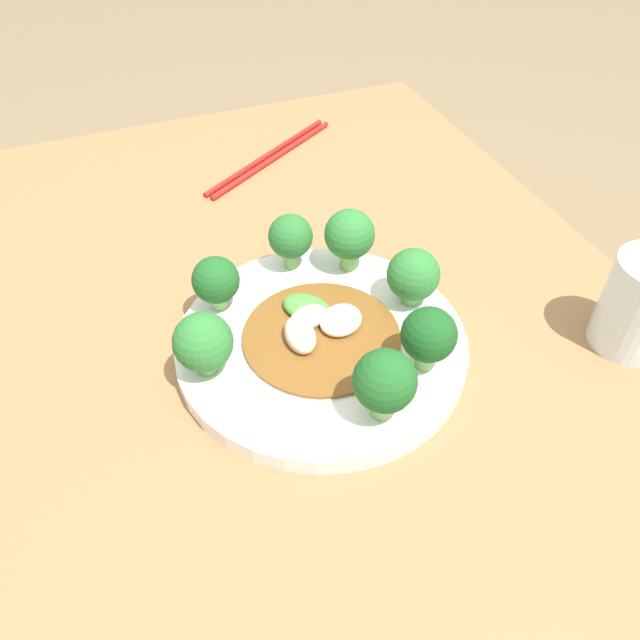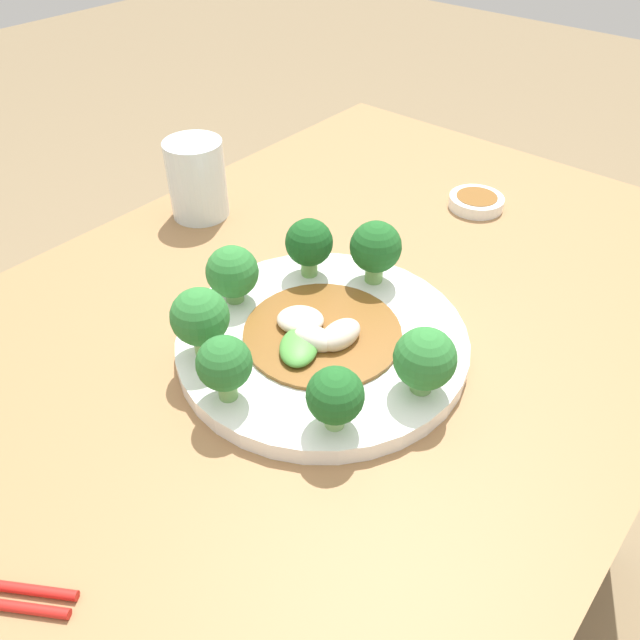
{
  "view_description": "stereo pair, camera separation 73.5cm",
  "coord_description": "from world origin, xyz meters",
  "px_view_note": "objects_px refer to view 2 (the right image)",
  "views": [
    {
      "loc": [
        -0.38,
        0.18,
        1.16
      ],
      "look_at": [
        0.0,
        0.03,
        0.76
      ],
      "focal_mm": 35.0,
      "sensor_mm": 36.0,
      "label": 1
    },
    {
      "loc": [
        0.34,
        0.31,
        1.13
      ],
      "look_at": [
        0.0,
        0.03,
        0.76
      ],
      "focal_mm": 35.0,
      "sensor_mm": 36.0,
      "label": 2
    }
  ],
  "objects_px": {
    "broccoli_east": "(224,365)",
    "drinking_glass": "(197,179)",
    "broccoli_southeast": "(200,318)",
    "sauce_dish": "(476,201)",
    "plate": "(320,343)",
    "broccoli_southwest": "(309,244)",
    "broccoli_north": "(425,359)",
    "broccoli_south": "(232,272)",
    "broccoli_northeast": "(335,396)",
    "stirfry_center": "(317,334)",
    "broccoli_west": "(376,248)"
  },
  "relations": [
    {
      "from": "stirfry_center",
      "to": "sauce_dish",
      "type": "distance_m",
      "value": 0.35
    },
    {
      "from": "sauce_dish",
      "to": "broccoli_south",
      "type": "bearing_deg",
      "value": -12.77
    },
    {
      "from": "broccoli_south",
      "to": "broccoli_southeast",
      "type": "distance_m",
      "value": 0.08
    },
    {
      "from": "broccoli_south",
      "to": "plate",
      "type": "bearing_deg",
      "value": 96.8
    },
    {
      "from": "broccoli_south",
      "to": "broccoli_northeast",
      "type": "distance_m",
      "value": 0.19
    },
    {
      "from": "broccoli_southwest",
      "to": "broccoli_east",
      "type": "bearing_deg",
      "value": 19.68
    },
    {
      "from": "broccoli_south",
      "to": "broccoli_west",
      "type": "bearing_deg",
      "value": 143.26
    },
    {
      "from": "plate",
      "to": "sauce_dish",
      "type": "xyz_separation_m",
      "value": [
        -0.34,
        -0.02,
        -0.0
      ]
    },
    {
      "from": "broccoli_east",
      "to": "broccoli_southwest",
      "type": "xyz_separation_m",
      "value": [
        -0.18,
        -0.06,
        0.0
      ]
    },
    {
      "from": "broccoli_northeast",
      "to": "broccoli_southeast",
      "type": "xyz_separation_m",
      "value": [
        0.01,
        -0.14,
        0.01
      ]
    },
    {
      "from": "broccoli_south",
      "to": "drinking_glass",
      "type": "distance_m",
      "value": 0.21
    },
    {
      "from": "broccoli_south",
      "to": "broccoli_west",
      "type": "xyz_separation_m",
      "value": [
        -0.12,
        0.09,
        0.01
      ]
    },
    {
      "from": "sauce_dish",
      "to": "stirfry_center",
      "type": "bearing_deg",
      "value": 3.81
    },
    {
      "from": "broccoli_west",
      "to": "drinking_glass",
      "type": "relative_size",
      "value": 0.71
    },
    {
      "from": "plate",
      "to": "broccoli_south",
      "type": "xyz_separation_m",
      "value": [
        0.01,
        -0.1,
        0.04
      ]
    },
    {
      "from": "broccoli_west",
      "to": "stirfry_center",
      "type": "relative_size",
      "value": 0.45
    },
    {
      "from": "plate",
      "to": "broccoli_north",
      "type": "relative_size",
      "value": 4.45
    },
    {
      "from": "broccoli_northeast",
      "to": "broccoli_southwest",
      "type": "bearing_deg",
      "value": -133.58
    },
    {
      "from": "stirfry_center",
      "to": "plate",
      "type": "bearing_deg",
      "value": -173.48
    },
    {
      "from": "broccoli_southeast",
      "to": "sauce_dish",
      "type": "height_order",
      "value": "broccoli_southeast"
    },
    {
      "from": "broccoli_west",
      "to": "sauce_dish",
      "type": "xyz_separation_m",
      "value": [
        -0.23,
        -0.01,
        -0.05
      ]
    },
    {
      "from": "plate",
      "to": "broccoli_east",
      "type": "bearing_deg",
      "value": -5.18
    },
    {
      "from": "broccoli_southeast",
      "to": "drinking_glass",
      "type": "relative_size",
      "value": 0.71
    },
    {
      "from": "plate",
      "to": "drinking_glass",
      "type": "distance_m",
      "value": 0.3
    },
    {
      "from": "plate",
      "to": "broccoli_southwest",
      "type": "height_order",
      "value": "broccoli_southwest"
    },
    {
      "from": "broccoli_northeast",
      "to": "plate",
      "type": "bearing_deg",
      "value": -133.64
    },
    {
      "from": "plate",
      "to": "broccoli_east",
      "type": "relative_size",
      "value": 4.47
    },
    {
      "from": "broccoli_south",
      "to": "broccoli_north",
      "type": "distance_m",
      "value": 0.21
    },
    {
      "from": "broccoli_northeast",
      "to": "sauce_dish",
      "type": "distance_m",
      "value": 0.43
    },
    {
      "from": "broccoli_north",
      "to": "broccoli_east",
      "type": "bearing_deg",
      "value": -46.68
    },
    {
      "from": "broccoli_southwest",
      "to": "broccoli_north",
      "type": "xyz_separation_m",
      "value": [
        0.07,
        0.18,
        -0.0
      ]
    },
    {
      "from": "broccoli_south",
      "to": "sauce_dish",
      "type": "height_order",
      "value": "broccoli_south"
    },
    {
      "from": "broccoli_east",
      "to": "stirfry_center",
      "type": "xyz_separation_m",
      "value": [
        -0.1,
        0.01,
        -0.03
      ]
    },
    {
      "from": "broccoli_east",
      "to": "broccoli_south",
      "type": "distance_m",
      "value": 0.13
    },
    {
      "from": "broccoli_west",
      "to": "broccoli_northeast",
      "type": "height_order",
      "value": "broccoli_west"
    },
    {
      "from": "broccoli_northeast",
      "to": "broccoli_southeast",
      "type": "bearing_deg",
      "value": -86.08
    },
    {
      "from": "broccoli_east",
      "to": "broccoli_west",
      "type": "relative_size",
      "value": 0.91
    },
    {
      "from": "plate",
      "to": "broccoli_northeast",
      "type": "bearing_deg",
      "value": 46.36
    },
    {
      "from": "broccoli_west",
      "to": "broccoli_south",
      "type": "bearing_deg",
      "value": -36.74
    },
    {
      "from": "broccoli_west",
      "to": "broccoli_southeast",
      "type": "xyz_separation_m",
      "value": [
        0.19,
        -0.05,
        0.0
      ]
    },
    {
      "from": "broccoli_northeast",
      "to": "broccoli_north",
      "type": "bearing_deg",
      "value": 158.33
    },
    {
      "from": "broccoli_southwest",
      "to": "drinking_glass",
      "type": "distance_m",
      "value": 0.21
    },
    {
      "from": "broccoli_northeast",
      "to": "stirfry_center",
      "type": "relative_size",
      "value": 0.38
    },
    {
      "from": "broccoli_east",
      "to": "broccoli_southeast",
      "type": "xyz_separation_m",
      "value": [
        -0.02,
        -0.06,
        0.0
      ]
    },
    {
      "from": "plate",
      "to": "sauce_dish",
      "type": "height_order",
      "value": "plate"
    },
    {
      "from": "stirfry_center",
      "to": "drinking_glass",
      "type": "relative_size",
      "value": 1.55
    },
    {
      "from": "broccoli_southeast",
      "to": "broccoli_southwest",
      "type": "bearing_deg",
      "value": -177.03
    },
    {
      "from": "broccoli_east",
      "to": "drinking_glass",
      "type": "xyz_separation_m",
      "value": [
        -0.21,
        -0.27,
        -0.01
      ]
    },
    {
      "from": "drinking_glass",
      "to": "sauce_dish",
      "type": "distance_m",
      "value": 0.35
    },
    {
      "from": "sauce_dish",
      "to": "broccoli_north",
      "type": "bearing_deg",
      "value": 21.53
    }
  ]
}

